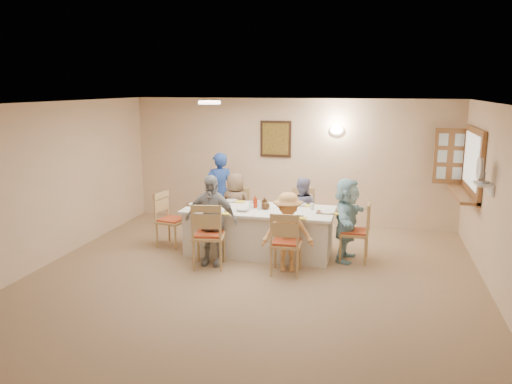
% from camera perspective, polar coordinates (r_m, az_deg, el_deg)
% --- Properties ---
extents(ground, '(7.00, 7.00, 0.00)m').
position_cam_1_polar(ground, '(7.04, -1.14, -10.81)').
color(ground, '#9A7151').
extents(room_walls, '(7.00, 7.00, 7.00)m').
position_cam_1_polar(room_walls, '(6.60, -1.19, 1.41)').
color(room_walls, beige).
rests_on(room_walls, ground).
extents(wall_picture, '(0.62, 0.05, 0.72)m').
position_cam_1_polar(wall_picture, '(9.98, 2.26, 6.08)').
color(wall_picture, black).
rests_on(wall_picture, room_walls).
extents(wall_sconce, '(0.26, 0.09, 0.18)m').
position_cam_1_polar(wall_sconce, '(9.78, 9.20, 6.99)').
color(wall_sconce, white).
rests_on(wall_sconce, room_walls).
extents(ceiling_light, '(0.36, 0.36, 0.05)m').
position_cam_1_polar(ceiling_light, '(8.22, -5.34, 10.15)').
color(ceiling_light, white).
rests_on(ceiling_light, room_walls).
extents(serving_hatch, '(0.06, 1.50, 1.15)m').
position_cam_1_polar(serving_hatch, '(8.89, 23.57, 3.06)').
color(serving_hatch, brown).
rests_on(serving_hatch, room_walls).
extents(hatch_sill, '(0.30, 1.50, 0.05)m').
position_cam_1_polar(hatch_sill, '(8.96, 22.53, -0.21)').
color(hatch_sill, brown).
rests_on(hatch_sill, room_walls).
extents(shutter_door, '(0.55, 0.04, 1.00)m').
position_cam_1_polar(shutter_door, '(9.60, 21.30, 3.83)').
color(shutter_door, brown).
rests_on(shutter_door, room_walls).
extents(fan_shelf, '(0.22, 0.36, 0.03)m').
position_cam_1_polar(fan_shelf, '(7.58, 24.57, 0.81)').
color(fan_shelf, white).
rests_on(fan_shelf, room_walls).
extents(desk_fan, '(0.30, 0.30, 0.28)m').
position_cam_1_polar(desk_fan, '(7.55, 24.45, 1.94)').
color(desk_fan, '#A5A5A8').
rests_on(desk_fan, fan_shelf).
extents(dining_table, '(2.44, 1.03, 0.76)m').
position_cam_1_polar(dining_table, '(8.28, 0.35, -4.47)').
color(dining_table, white).
rests_on(dining_table, ground).
extents(chair_back_left, '(0.45, 0.45, 0.90)m').
position_cam_1_polar(chair_back_left, '(9.16, -2.15, -2.43)').
color(chair_back_left, tan).
rests_on(chair_back_left, ground).
extents(chair_back_right, '(0.49, 0.49, 0.95)m').
position_cam_1_polar(chair_back_right, '(8.91, 5.31, -2.71)').
color(chair_back_right, tan).
rests_on(chair_back_right, ground).
extents(chair_front_left, '(0.58, 0.58, 1.03)m').
position_cam_1_polar(chair_front_left, '(7.67, -5.42, -4.82)').
color(chair_front_left, tan).
rests_on(chair_front_left, ground).
extents(chair_front_right, '(0.48, 0.48, 0.96)m').
position_cam_1_polar(chair_front_right, '(7.39, 3.47, -5.73)').
color(chair_front_right, tan).
rests_on(chair_front_right, ground).
extents(chair_left_end, '(0.53, 0.53, 0.95)m').
position_cam_1_polar(chair_left_end, '(8.73, -9.61, -3.13)').
color(chair_left_end, tan).
rests_on(chair_left_end, ground).
extents(chair_right_end, '(0.48, 0.48, 0.96)m').
position_cam_1_polar(chair_right_end, '(8.05, 11.18, -4.43)').
color(chair_right_end, tan).
rests_on(chair_right_end, ground).
extents(diner_back_left, '(0.67, 0.51, 1.22)m').
position_cam_1_polar(diner_back_left, '(9.01, -2.36, -1.63)').
color(diner_back_left, brown).
rests_on(diner_back_left, ground).
extents(diner_back_right, '(0.61, 0.49, 1.19)m').
position_cam_1_polar(diner_back_right, '(8.76, 5.21, -2.15)').
color(diner_back_right, '#908DB6').
rests_on(diner_back_right, ground).
extents(diner_front_left, '(0.84, 0.37, 1.42)m').
position_cam_1_polar(diner_front_left, '(7.72, -5.16, -3.21)').
color(diner_front_left, '#9C9C9C').
rests_on(diner_front_left, ground).
extents(diner_front_right, '(0.95, 0.75, 1.20)m').
position_cam_1_polar(diner_front_right, '(7.46, 3.64, -4.59)').
color(diner_front_right, '#F2AB60').
rests_on(diner_front_right, ground).
extents(diner_right_end, '(1.32, 0.65, 1.33)m').
position_cam_1_polar(diner_right_end, '(8.01, 10.31, -3.12)').
color(diner_right_end, '#A7DAE4').
rests_on(diner_right_end, ground).
extents(caregiver, '(0.86, 0.84, 1.51)m').
position_cam_1_polar(caregiver, '(9.54, -4.19, 0.03)').
color(caregiver, navy).
rests_on(caregiver, ground).
extents(placemat_fl, '(0.35, 0.26, 0.01)m').
position_cam_1_polar(placemat_fl, '(7.95, -4.56, -2.35)').
color(placemat_fl, '#472B19').
rests_on(placemat_fl, dining_table).
extents(plate_fl, '(0.25, 0.25, 0.02)m').
position_cam_1_polar(plate_fl, '(7.95, -4.56, -2.28)').
color(plate_fl, white).
rests_on(plate_fl, dining_table).
extents(napkin_fl, '(0.14, 0.14, 0.01)m').
position_cam_1_polar(napkin_fl, '(7.85, -3.42, -2.47)').
color(napkin_fl, yellow).
rests_on(napkin_fl, dining_table).
extents(placemat_fr, '(0.36, 0.27, 0.01)m').
position_cam_1_polar(placemat_fr, '(7.67, 4.00, -2.88)').
color(placemat_fr, '#472B19').
rests_on(placemat_fr, dining_table).
extents(plate_fr, '(0.24, 0.24, 0.01)m').
position_cam_1_polar(plate_fr, '(7.66, 4.00, -2.81)').
color(plate_fr, white).
rests_on(plate_fr, dining_table).
extents(napkin_fr, '(0.14, 0.14, 0.01)m').
position_cam_1_polar(napkin_fr, '(7.59, 5.28, -3.00)').
color(napkin_fr, yellow).
rests_on(napkin_fr, dining_table).
extents(placemat_bl, '(0.34, 0.25, 0.01)m').
position_cam_1_polar(placemat_bl, '(8.73, -2.84, -1.03)').
color(placemat_bl, '#472B19').
rests_on(placemat_bl, dining_table).
extents(plate_bl, '(0.22, 0.22, 0.01)m').
position_cam_1_polar(plate_bl, '(8.72, -2.84, -0.96)').
color(plate_bl, white).
rests_on(plate_bl, dining_table).
extents(napkin_bl, '(0.15, 0.15, 0.01)m').
position_cam_1_polar(napkin_bl, '(8.63, -1.79, -1.12)').
color(napkin_bl, yellow).
rests_on(napkin_bl, dining_table).
extents(placemat_br, '(0.33, 0.24, 0.01)m').
position_cam_1_polar(placemat_br, '(8.47, 4.97, -1.46)').
color(placemat_br, '#472B19').
rests_on(placemat_br, dining_table).
extents(plate_br, '(0.25, 0.25, 0.02)m').
position_cam_1_polar(plate_br, '(8.47, 4.97, -1.39)').
color(plate_br, white).
rests_on(plate_br, dining_table).
extents(napkin_br, '(0.15, 0.15, 0.01)m').
position_cam_1_polar(napkin_br, '(8.40, 6.13, -1.55)').
color(napkin_br, yellow).
rests_on(napkin_br, dining_table).
extents(placemat_le, '(0.35, 0.26, 0.01)m').
position_cam_1_polar(placemat_le, '(8.50, -6.88, -1.46)').
color(placemat_le, '#472B19').
rests_on(placemat_le, dining_table).
extents(plate_le, '(0.25, 0.25, 0.02)m').
position_cam_1_polar(plate_le, '(8.49, -6.88, -1.40)').
color(plate_le, white).
rests_on(plate_le, dining_table).
extents(napkin_le, '(0.13, 0.13, 0.01)m').
position_cam_1_polar(napkin_le, '(8.39, -5.85, -1.56)').
color(napkin_le, yellow).
rests_on(napkin_le, dining_table).
extents(placemat_re, '(0.35, 0.26, 0.01)m').
position_cam_1_polar(placemat_re, '(8.01, 8.19, -2.33)').
color(placemat_re, '#472B19').
rests_on(placemat_re, dining_table).
extents(plate_re, '(0.23, 0.23, 0.01)m').
position_cam_1_polar(plate_re, '(8.00, 8.19, -2.26)').
color(plate_re, white).
rests_on(plate_re, dining_table).
extents(napkin_re, '(0.13, 0.13, 0.01)m').
position_cam_1_polar(napkin_re, '(7.94, 9.45, -2.44)').
color(napkin_re, yellow).
rests_on(napkin_re, dining_table).
extents(teacup_a, '(0.15, 0.15, 0.08)m').
position_cam_1_polar(teacup_a, '(8.12, -5.73, -1.80)').
color(teacup_a, white).
rests_on(teacup_a, dining_table).
extents(teacup_b, '(0.15, 0.15, 0.09)m').
position_cam_1_polar(teacup_b, '(8.58, 3.69, -0.98)').
color(teacup_b, white).
rests_on(teacup_b, dining_table).
extents(bowl_a, '(0.29, 0.29, 0.05)m').
position_cam_1_polar(bowl_a, '(8.03, -1.52, -2.00)').
color(bowl_a, white).
rests_on(bowl_a, dining_table).
extents(bowl_b, '(0.20, 0.20, 0.06)m').
position_cam_1_polar(bowl_b, '(8.31, 3.32, -1.52)').
color(bowl_b, white).
rests_on(bowl_b, dining_table).
extents(condiment_ketchup, '(0.10, 0.10, 0.21)m').
position_cam_1_polar(condiment_ketchup, '(8.22, -0.10, -1.09)').
color(condiment_ketchup, '#B52D0F').
rests_on(condiment_ketchup, dining_table).
extents(condiment_brown, '(0.15, 0.15, 0.19)m').
position_cam_1_polar(condiment_brown, '(8.18, 0.94, -1.24)').
color(condiment_brown, '#3E2610').
rests_on(condiment_brown, dining_table).
extents(condiment_malt, '(0.19, 0.19, 0.17)m').
position_cam_1_polar(condiment_malt, '(8.13, 1.12, -1.39)').
color(condiment_malt, '#3E2610').
rests_on(condiment_malt, dining_table).
extents(drinking_glass, '(0.06, 0.06, 0.09)m').
position_cam_1_polar(drinking_glass, '(8.25, -0.58, -1.40)').
color(drinking_glass, silver).
rests_on(drinking_glass, dining_table).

